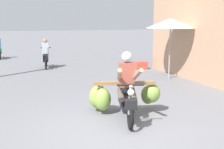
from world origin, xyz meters
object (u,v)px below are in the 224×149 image
object	(u,v)px
motorbike_main_loaded	(122,94)
market_umbrella_near_shop	(171,23)
produce_crate	(141,65)
motorbike_distant_ahead_left	(46,56)

from	to	relation	value
motorbike_main_loaded	market_umbrella_near_shop	bearing A→B (deg)	47.01
produce_crate	motorbike_distant_ahead_left	bearing A→B (deg)	155.56
market_umbrella_near_shop	produce_crate	bearing A→B (deg)	91.91
motorbike_main_loaded	produce_crate	size ratio (longest dim) A/B	3.46
motorbike_distant_ahead_left	market_umbrella_near_shop	distance (m)	6.23
produce_crate	motorbike_main_loaded	bearing A→B (deg)	-118.75
motorbike_main_loaded	produce_crate	distance (m)	6.97
motorbike_main_loaded	produce_crate	bearing A→B (deg)	61.25
market_umbrella_near_shop	motorbike_distant_ahead_left	bearing A→B (deg)	134.39
market_umbrella_near_shop	produce_crate	world-z (taller)	market_umbrella_near_shop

